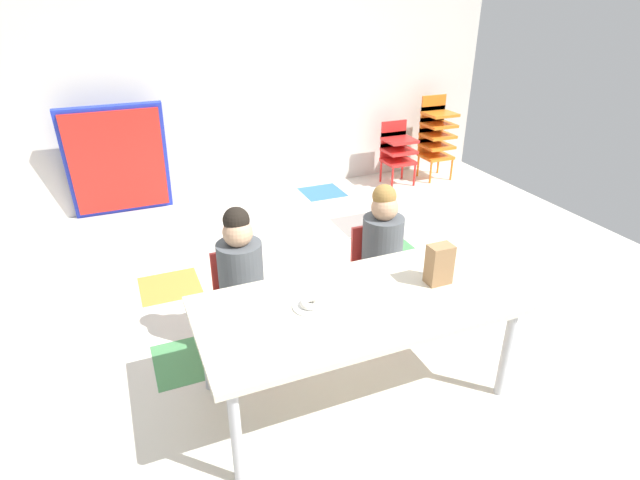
{
  "coord_description": "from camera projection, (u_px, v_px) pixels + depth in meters",
  "views": [
    {
      "loc": [
        -1.12,
        -2.53,
        2.0
      ],
      "look_at": [
        -0.21,
        -0.35,
        0.83
      ],
      "focal_mm": 28.75,
      "sensor_mm": 36.0,
      "label": 1
    }
  ],
  "objects": [
    {
      "name": "folded_activity_table",
      "position": [
        118.0,
        162.0,
        4.74
      ],
      "size": [
        0.9,
        0.29,
        1.09
      ],
      "color": "#1E33BF",
      "rests_on": "ground_plane"
    },
    {
      "name": "kid_chair_orange_stack",
      "position": [
        436.0,
        133.0,
        5.76
      ],
      "size": [
        0.32,
        0.3,
        0.92
      ],
      "color": "orange",
      "rests_on": "ground_plane"
    },
    {
      "name": "seated_child_near_camera",
      "position": [
        240.0,
        267.0,
        2.94
      ],
      "size": [
        0.32,
        0.31,
        0.92
      ],
      "color": "red",
      "rests_on": "ground_plane"
    },
    {
      "name": "ground_plane",
      "position": [
        329.0,
        326.0,
        3.38
      ],
      "size": [
        5.9,
        5.22,
        0.02
      ],
      "color": "silver"
    },
    {
      "name": "kid_chair_red_stack",
      "position": [
        397.0,
        148.0,
        5.64
      ],
      "size": [
        0.32,
        0.3,
        0.68
      ],
      "color": "red",
      "rests_on": "ground_plane"
    },
    {
      "name": "seated_child_middle_seat",
      "position": [
        382.0,
        240.0,
        3.26
      ],
      "size": [
        0.32,
        0.31,
        0.92
      ],
      "color": "red",
      "rests_on": "ground_plane"
    },
    {
      "name": "paper_bag_brown",
      "position": [
        439.0,
        264.0,
        2.69
      ],
      "size": [
        0.13,
        0.09,
        0.22
      ],
      "primitive_type": "cube",
      "color": "#9E754C",
      "rests_on": "craft_table"
    },
    {
      "name": "back_wall",
      "position": [
        223.0,
        73.0,
        4.97
      ],
      "size": [
        5.9,
        0.1,
        2.49
      ],
      "primitive_type": "cube",
      "color": "beige",
      "rests_on": "ground_plane"
    },
    {
      "name": "craft_table",
      "position": [
        356.0,
        310.0,
        2.6
      ],
      "size": [
        1.61,
        0.77,
        0.58
      ],
      "color": "beige",
      "rests_on": "ground_plane"
    },
    {
      "name": "paper_plate_near_edge",
      "position": [
        311.0,
        306.0,
        2.53
      ],
      "size": [
        0.18,
        0.18,
        0.01
      ],
      "primitive_type": "cylinder",
      "color": "white",
      "rests_on": "craft_table"
    },
    {
      "name": "donut_powdered_on_plate",
      "position": [
        311.0,
        303.0,
        2.52
      ],
      "size": [
        0.1,
        0.1,
        0.03
      ],
      "primitive_type": "torus",
      "color": "white",
      "rests_on": "craft_table"
    }
  ]
}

